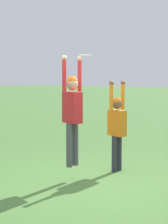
{
  "coord_description": "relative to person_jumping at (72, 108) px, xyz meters",
  "views": [
    {
      "loc": [
        -5.72,
        -4.21,
        2.03
      ],
      "look_at": [
        0.43,
        0.5,
        1.3
      ],
      "focal_mm": 60.0,
      "sensor_mm": 36.0,
      "label": 1
    }
  ],
  "objects": [
    {
      "name": "ground_plane",
      "position": [
        0.14,
        -0.35,
        -1.43
      ],
      "size": [
        120.0,
        120.0,
        0.0
      ],
      "primitive_type": "plane",
      "color": "#4C7A38"
    },
    {
      "name": "person_jumping",
      "position": [
        0.0,
        0.0,
        0.0
      ],
      "size": [
        0.57,
        0.46,
        2.15
      ],
      "rotation": [
        0.0,
        0.0,
        1.31
      ],
      "color": "#4C4C51",
      "rests_on": "ground_plane"
    },
    {
      "name": "person_defending",
      "position": [
        1.13,
        -0.31,
        -0.4
      ],
      "size": [
        0.55,
        0.44,
        1.96
      ],
      "rotation": [
        0.0,
        0.0,
        -1.84
      ],
      "color": "#2D2D38",
      "rests_on": "ground_plane"
    },
    {
      "name": "frisbee",
      "position": [
        0.38,
        -0.03,
        1.03
      ],
      "size": [
        0.26,
        0.26,
        0.02
      ],
      "color": "white"
    }
  ]
}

